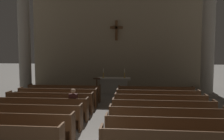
{
  "coord_description": "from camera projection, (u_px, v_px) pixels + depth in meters",
  "views": [
    {
      "loc": [
        1.36,
        -5.97,
        2.9
      ],
      "look_at": [
        0.0,
        8.46,
        1.63
      ],
      "focal_mm": 38.72,
      "sensor_mm": 36.0,
      "label": 1
    }
  ],
  "objects": [
    {
      "name": "pew_right_row_5",
      "position": [
        160.0,
        105.0,
        10.52
      ],
      "size": [
        3.96,
        0.5,
        0.95
      ],
      "color": "brown",
      "rests_on": "ground"
    },
    {
      "name": "pew_right_row_7",
      "position": [
        156.0,
        95.0,
        12.78
      ],
      "size": [
        3.96,
        0.5,
        0.95
      ],
      "color": "brown",
      "rests_on": "ground"
    },
    {
      "name": "candlestick_right",
      "position": [
        124.0,
        75.0,
        15.82
      ],
      "size": [
        0.16,
        0.16,
        0.6
      ],
      "color": "#B79338",
      "rests_on": "altar"
    },
    {
      "name": "lectern",
      "position": [
        97.0,
        87.0,
        14.84
      ],
      "size": [
        0.44,
        0.36,
        1.15
      ],
      "color": "brown",
      "rests_on": "ground"
    },
    {
      "name": "candlestick_left",
      "position": [
        103.0,
        75.0,
        15.95
      ],
      "size": [
        0.16,
        0.16,
        0.6
      ],
      "color": "#B79338",
      "rests_on": "altar"
    },
    {
      "name": "pew_left_row_6",
      "position": [
        58.0,
        97.0,
        12.11
      ],
      "size": [
        3.96,
        0.5,
        0.95
      ],
      "color": "brown",
      "rests_on": "ground"
    },
    {
      "name": "altar",
      "position": [
        114.0,
        85.0,
        15.94
      ],
      "size": [
        2.2,
        0.9,
        1.01
      ],
      "color": "#A8A399",
      "rests_on": "ground"
    },
    {
      "name": "column_left_second",
      "position": [
        24.0,
        38.0,
        15.56
      ],
      "size": [
        1.14,
        1.14,
        7.32
      ],
      "color": "#9E998E",
      "rests_on": "ground"
    },
    {
      "name": "pew_right_row_6",
      "position": [
        158.0,
        99.0,
        11.65
      ],
      "size": [
        3.96,
        0.5,
        0.95
      ],
      "color": "brown",
      "rests_on": "ground"
    },
    {
      "name": "pew_left_row_4",
      "position": [
        40.0,
        108.0,
        9.85
      ],
      "size": [
        3.96,
        0.5,
        0.95
      ],
      "color": "brown",
      "rests_on": "ground"
    },
    {
      "name": "pew_right_row_2",
      "position": [
        172.0,
        131.0,
        7.12
      ],
      "size": [
        3.96,
        0.5,
        0.95
      ],
      "color": "brown",
      "rests_on": "ground"
    },
    {
      "name": "pew_left_row_2",
      "position": [
        12.0,
        126.0,
        7.58
      ],
      "size": [
        3.96,
        0.5,
        0.95
      ],
      "color": "brown",
      "rests_on": "ground"
    },
    {
      "name": "lone_worshipper",
      "position": [
        74.0,
        104.0,
        9.74
      ],
      "size": [
        0.32,
        0.43,
        1.32
      ],
      "color": "#26262B",
      "rests_on": "ground"
    },
    {
      "name": "pew_right_row_4",
      "position": [
        163.0,
        111.0,
        9.38
      ],
      "size": [
        3.96,
        0.5,
        0.95
      ],
      "color": "brown",
      "rests_on": "ground"
    },
    {
      "name": "pew_left_row_7",
      "position": [
        64.0,
        93.0,
        13.25
      ],
      "size": [
        3.96,
        0.5,
        0.95
      ],
      "color": "brown",
      "rests_on": "ground"
    },
    {
      "name": "apse_with_cross",
      "position": [
        117.0,
        36.0,
        18.01
      ],
      "size": [
        12.71,
        0.42,
        7.73
      ],
      "color": "gray",
      "rests_on": "ground"
    },
    {
      "name": "pew_left_row_5",
      "position": [
        50.0,
        102.0,
        10.98
      ],
      "size": [
        3.96,
        0.5,
        0.95
      ],
      "color": "brown",
      "rests_on": "ground"
    },
    {
      "name": "pew_left_row_3",
      "position": [
        28.0,
        116.0,
        8.72
      ],
      "size": [
        3.96,
        0.5,
        0.95
      ],
      "color": "brown",
      "rests_on": "ground"
    },
    {
      "name": "pew_right_row_3",
      "position": [
        167.0,
        120.0,
        8.25
      ],
      "size": [
        3.96,
        0.5,
        0.95
      ],
      "color": "brown",
      "rests_on": "ground"
    },
    {
      "name": "column_right_second",
      "position": [
        208.0,
        38.0,
        14.49
      ],
      "size": [
        1.14,
        1.14,
        7.32
      ],
      "color": "#9E998E",
      "rests_on": "ground"
    }
  ]
}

